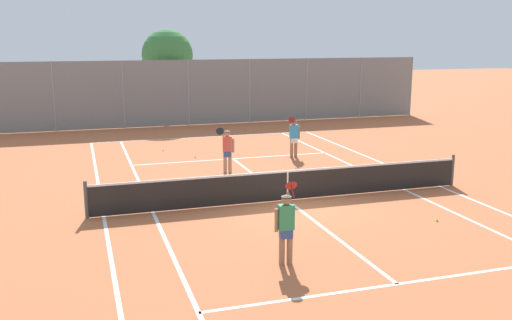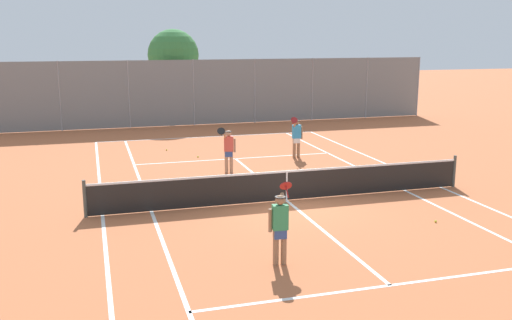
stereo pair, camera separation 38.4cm
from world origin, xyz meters
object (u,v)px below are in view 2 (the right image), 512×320
at_px(player_near_side, 280,224).
at_px(loose_tennis_ball_3, 198,157).
at_px(loose_tennis_ball_0, 380,175).
at_px(loose_tennis_ball_2, 436,221).
at_px(loose_tennis_ball_1, 167,150).
at_px(player_far_left, 229,148).
at_px(player_far_right, 297,136).
at_px(tennis_net, 287,185).
at_px(tree_behind_left, 173,56).

height_order(player_near_side, loose_tennis_ball_3, player_near_side).
distance_m(player_near_side, loose_tennis_ball_0, 9.11).
height_order(player_near_side, loose_tennis_ball_2, player_near_side).
bearing_deg(player_near_side, loose_tennis_ball_2, 17.39).
bearing_deg(loose_tennis_ball_1, loose_tennis_ball_3, -59.90).
distance_m(player_far_left, player_far_right, 3.84).
xyz_separation_m(player_near_side, player_far_left, (0.95, 8.75, 0.00)).
height_order(player_near_side, player_far_left, same).
bearing_deg(loose_tennis_ball_2, player_far_left, 119.47).
relative_size(loose_tennis_ball_0, loose_tennis_ball_2, 1.00).
height_order(player_far_left, loose_tennis_ball_2, player_far_left).
relative_size(tennis_net, loose_tennis_ball_0, 181.82).
relative_size(player_far_left, loose_tennis_ball_0, 26.88).
bearing_deg(loose_tennis_ball_2, loose_tennis_ball_3, 114.48).
distance_m(player_near_side, player_far_right, 11.47).
xyz_separation_m(player_near_side, player_far_right, (4.30, 10.63, 0.00)).
height_order(tennis_net, loose_tennis_ball_1, tennis_net).
height_order(tennis_net, player_far_right, player_far_right).
relative_size(loose_tennis_ball_1, loose_tennis_ball_2, 1.00).
bearing_deg(loose_tennis_ball_1, loose_tennis_ball_2, -64.63).
bearing_deg(loose_tennis_ball_3, loose_tennis_ball_1, 120.10).
bearing_deg(player_far_right, player_far_left, -150.70).
bearing_deg(loose_tennis_ball_3, player_far_right, -16.44).
bearing_deg(player_far_left, tennis_net, -78.02).
distance_m(tennis_net, loose_tennis_ball_3, 7.24).
distance_m(tennis_net, loose_tennis_ball_0, 4.76).
xyz_separation_m(player_near_side, loose_tennis_ball_0, (6.10, 6.71, -0.89)).
relative_size(player_far_left, tree_behind_left, 0.33).
height_order(player_far_right, tree_behind_left, tree_behind_left).
distance_m(player_near_side, player_far_left, 8.80).
distance_m(player_near_side, loose_tennis_ball_2, 5.33).
bearing_deg(loose_tennis_ball_3, player_far_left, -78.91).
distance_m(player_near_side, loose_tennis_ball_3, 11.83).
relative_size(player_near_side, loose_tennis_ball_3, 26.88).
height_order(tennis_net, tree_behind_left, tree_behind_left).
bearing_deg(loose_tennis_ball_1, loose_tennis_ball_0, -45.46).
height_order(player_near_side, loose_tennis_ball_0, player_near_side).
xyz_separation_m(tennis_net, player_near_side, (-1.81, -4.72, 0.42)).
distance_m(loose_tennis_ball_2, tree_behind_left, 21.81).
distance_m(loose_tennis_ball_0, loose_tennis_ball_1, 9.71).
bearing_deg(loose_tennis_ball_3, tennis_net, -78.40).
bearing_deg(loose_tennis_ball_1, player_far_right, -30.94).
bearing_deg(tennis_net, loose_tennis_ball_0, 24.95).
relative_size(player_far_right, loose_tennis_ball_3, 26.88).
xyz_separation_m(player_far_left, player_far_right, (3.35, 1.88, 0.00)).
height_order(loose_tennis_ball_1, loose_tennis_ball_3, same).
bearing_deg(loose_tennis_ball_3, player_near_side, -91.74).
bearing_deg(tree_behind_left, player_far_right, -74.64).
relative_size(loose_tennis_ball_2, loose_tennis_ball_3, 1.00).
distance_m(player_far_left, loose_tennis_ball_2, 8.29).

